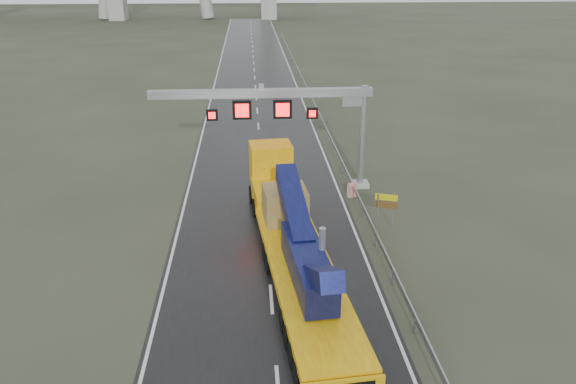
{
  "coord_description": "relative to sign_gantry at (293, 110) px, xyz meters",
  "views": [
    {
      "loc": [
        -0.78,
        -18.69,
        14.97
      ],
      "look_at": [
        1.18,
        9.56,
        3.2
      ],
      "focal_mm": 35.0,
      "sensor_mm": 36.0,
      "label": 1
    }
  ],
  "objects": [
    {
      "name": "heavy_haul_truck",
      "position": [
        -0.93,
        -9.26,
        -3.76
      ],
      "size": [
        4.79,
        20.48,
        4.77
      ],
      "rotation": [
        0.0,
        0.0,
        0.09
      ],
      "color": "yellow",
      "rests_on": "ground"
    },
    {
      "name": "guardrail",
      "position": [
        4.0,
        12.01,
        -4.91
      ],
      "size": [
        0.2,
        140.0,
        1.4
      ],
      "primitive_type": null,
      "color": "gray",
      "rests_on": "ground"
    },
    {
      "name": "sign_gantry",
      "position": [
        0.0,
        0.0,
        0.0
      ],
      "size": [
        14.9,
        1.2,
        7.42
      ],
      "color": "#9C9C98",
      "rests_on": "ground"
    },
    {
      "name": "striped_barrier",
      "position": [
        3.9,
        -1.87,
        -5.13
      ],
      "size": [
        0.65,
        0.49,
        0.97
      ],
      "primitive_type": "cube",
      "rotation": [
        0.0,
        0.0,
        0.36
      ],
      "color": "red",
      "rests_on": "ground"
    },
    {
      "name": "ground",
      "position": [
        -2.1,
        -17.99,
        -5.61
      ],
      "size": [
        400.0,
        400.0,
        0.0
      ],
      "primitive_type": "plane",
      "color": "#323827",
      "rests_on": "ground"
    },
    {
      "name": "road",
      "position": [
        -2.1,
        22.01,
        -5.6
      ],
      "size": [
        11.0,
        200.0,
        0.02
      ],
      "primitive_type": "cube",
      "color": "black",
      "rests_on": "ground"
    },
    {
      "name": "exit_sign_pair",
      "position": [
        5.0,
        -6.83,
        -4.03
      ],
      "size": [
        1.26,
        0.48,
        2.26
      ],
      "rotation": [
        0.0,
        0.0,
        -0.33
      ],
      "color": "#999CA2",
      "rests_on": "ground"
    }
  ]
}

